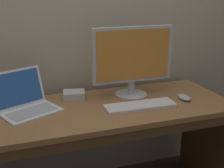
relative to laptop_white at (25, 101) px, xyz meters
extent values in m
cube|color=olive|center=(0.40, -0.09, -0.08)|extent=(1.77, 0.64, 0.03)
cube|color=#4E351E|center=(1.26, -0.09, -0.44)|extent=(0.04, 0.59, 0.70)
cube|color=#4E351E|center=(0.40, -0.40, -0.12)|extent=(1.70, 0.02, 0.06)
cube|color=white|center=(0.03, -0.06, -0.05)|extent=(0.38, 0.33, 0.01)
cube|color=#ACACAC|center=(0.03, -0.07, -0.05)|extent=(0.31, 0.24, 0.00)
cube|color=white|center=(-0.03, 0.07, 0.06)|extent=(0.32, 0.20, 0.23)
cube|color=#28569E|center=(-0.03, 0.06, 0.06)|extent=(0.28, 0.17, 0.20)
cylinder|color=#B7B7BC|center=(0.70, 0.03, -0.05)|extent=(0.21, 0.21, 0.01)
cylinder|color=#B7B7BC|center=(0.70, 0.03, 0.00)|extent=(0.04, 0.04, 0.10)
cube|color=#B7B7BC|center=(0.70, 0.01, 0.23)|extent=(0.55, 0.03, 0.36)
cube|color=#C67F2D|center=(0.70, -0.01, 0.23)|extent=(0.51, 0.00, 0.33)
cube|color=white|center=(0.67, -0.19, -0.05)|extent=(0.44, 0.14, 0.02)
cube|color=silver|center=(0.67, -0.19, -0.04)|extent=(0.42, 0.12, 0.00)
ellipsoid|color=#B7B7BC|center=(1.00, -0.16, -0.04)|extent=(0.07, 0.12, 0.03)
cube|color=silver|center=(0.32, 0.11, -0.04)|extent=(0.16, 0.14, 0.05)
camera|label=1|loc=(-0.05, -1.75, 0.65)|focal=47.59mm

